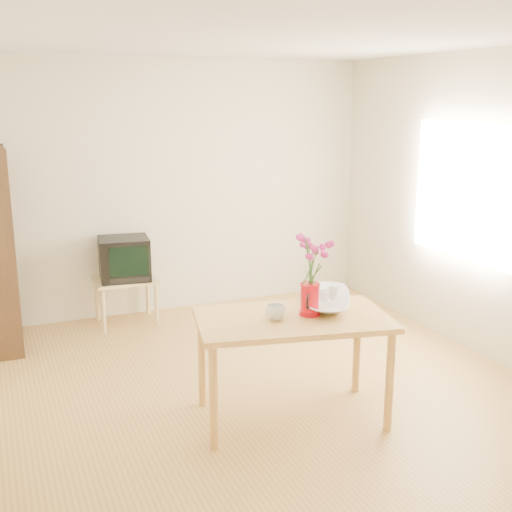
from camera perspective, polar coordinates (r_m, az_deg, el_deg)
name	(u,v)px	position (r m, az deg, el deg)	size (l,w,h in m)	color
room	(276,224)	(4.67, 1.75, 2.83)	(4.50, 4.50, 4.50)	#AC803D
table	(292,329)	(4.41, 3.26, -6.51)	(1.42, 0.99, 0.75)	#C28D42
tv_stand	(126,286)	(6.50, -11.51, -2.60)	(0.60, 0.45, 0.46)	#D9BB7A
pitcher	(310,300)	(4.39, 4.79, -3.96)	(0.16, 0.20, 0.23)	red
flowers	(311,259)	(4.31, 4.88, -0.26)	(0.26, 0.26, 0.36)	#CD308A
mug	(275,312)	(4.30, 1.74, -5.03)	(0.13, 0.13, 0.10)	white
bowl	(329,276)	(4.58, 6.50, -1.81)	(0.46, 0.46, 0.43)	white
teacup_a	(324,283)	(4.57, 6.05, -2.37)	(0.07, 0.07, 0.07)	white
teacup_b	(333,280)	(4.63, 6.86, -2.16)	(0.08, 0.08, 0.07)	white
television	(124,258)	(6.44, -11.66, -0.14)	(0.52, 0.49, 0.41)	black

